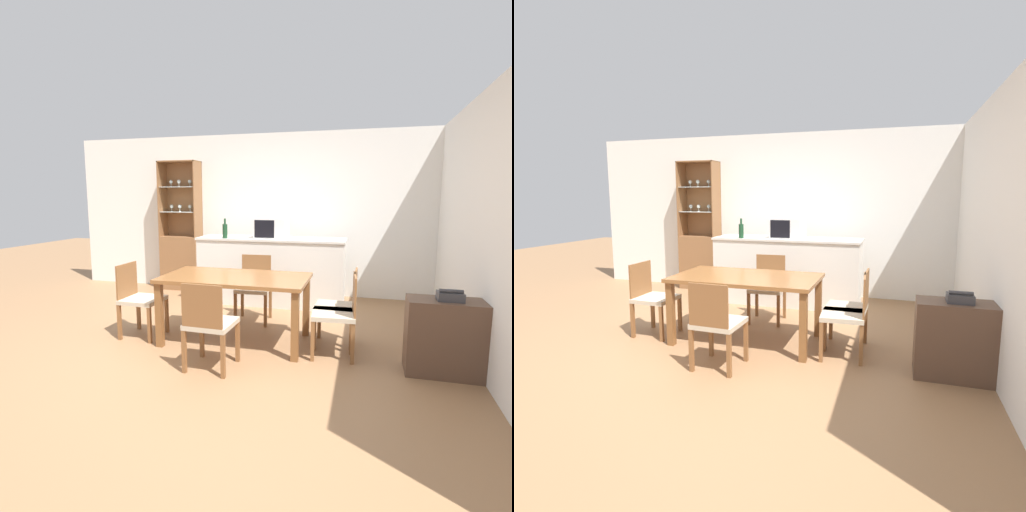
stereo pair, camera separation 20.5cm
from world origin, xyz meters
TOP-DOWN VIEW (x-y plane):
  - ground_plane at (0.00, 0.00)m, footprint 18.00×18.00m
  - wall_back at (0.00, 2.63)m, footprint 6.80×0.06m
  - wall_right at (2.58, 0.30)m, footprint 0.06×4.60m
  - kitchen_counter at (0.22, 1.91)m, footprint 2.13×0.60m
  - display_cabinet at (-1.46, 2.44)m, footprint 0.66×0.33m
  - dining_table at (0.21, 0.30)m, footprint 1.55×0.86m
  - dining_chair_head_near at (0.20, -0.45)m, footprint 0.43×0.43m
  - dining_chair_side_right_far at (1.30, 0.43)m, footprint 0.42×0.42m
  - dining_chair_side_left_near at (-0.89, 0.17)m, footprint 0.42×0.42m
  - dining_chair_head_far at (0.20, 1.05)m, footprint 0.44×0.44m
  - dining_chair_side_right_near at (1.30, 0.17)m, footprint 0.44×0.44m
  - microwave at (0.23, 1.91)m, footprint 0.45×0.39m
  - wine_bottle at (-0.41, 1.69)m, footprint 0.07×0.07m
  - side_cabinet at (2.23, 0.00)m, footprint 0.64×0.34m
  - telephone at (2.26, -0.02)m, footprint 0.21×0.16m

SIDE VIEW (x-z plane):
  - ground_plane at x=0.00m, z-range 0.00..0.00m
  - side_cabinet at x=2.23m, z-range 0.00..0.68m
  - dining_chair_head_near at x=0.20m, z-range 0.02..0.84m
  - dining_chair_side_right_far at x=1.30m, z-range 0.02..0.84m
  - dining_chair_side_left_near at x=-0.89m, z-range 0.02..0.84m
  - dining_chair_head_far at x=0.20m, z-range 0.02..0.84m
  - dining_chair_side_right_near at x=1.30m, z-range 0.02..0.84m
  - kitchen_counter at x=0.22m, z-range 0.00..0.97m
  - dining_table at x=0.21m, z-range 0.27..0.99m
  - display_cabinet at x=-1.46m, z-range -0.43..1.70m
  - telephone at x=2.26m, z-range 0.66..0.77m
  - wine_bottle at x=-0.41m, z-range 0.94..1.22m
  - microwave at x=0.23m, z-range 0.97..1.26m
  - wall_back at x=0.00m, z-range 0.00..2.55m
  - wall_right at x=2.58m, z-range 0.00..2.55m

